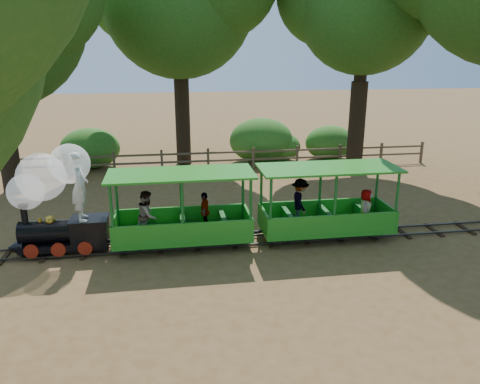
{
  "coord_description": "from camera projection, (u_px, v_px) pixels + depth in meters",
  "views": [
    {
      "loc": [
        -2.65,
        -11.87,
        5.25
      ],
      "look_at": [
        -0.75,
        0.5,
        1.33
      ],
      "focal_mm": 35.0,
      "sensor_mm": 36.0,
      "label": 1
    }
  ],
  "objects": [
    {
      "name": "ground",
      "position": [
        269.0,
        241.0,
        13.15
      ],
      "size": [
        90.0,
        90.0,
        0.0
      ],
      "primitive_type": "plane",
      "color": "brown",
      "rests_on": "ground"
    },
    {
      "name": "track",
      "position": [
        269.0,
        239.0,
        13.13
      ],
      "size": [
        22.0,
        1.0,
        0.1
      ],
      "color": "#3F3D3A",
      "rests_on": "ground"
    },
    {
      "name": "locomotive",
      "position": [
        53.0,
        193.0,
        11.88
      ],
      "size": [
        2.59,
        1.22,
        2.97
      ],
      "color": "black",
      "rests_on": "ground"
    },
    {
      "name": "carriage_front",
      "position": [
        178.0,
        219.0,
        12.5
      ],
      "size": [
        3.83,
        1.56,
        1.99
      ],
      "color": "#258F1F",
      "rests_on": "track"
    },
    {
      "name": "carriage_rear",
      "position": [
        324.0,
        210.0,
        13.16
      ],
      "size": [
        3.83,
        1.56,
        1.99
      ],
      "color": "#258F1F",
      "rests_on": "track"
    },
    {
      "name": "fence",
      "position": [
        231.0,
        157.0,
        20.52
      ],
      "size": [
        18.1,
        0.1,
        1.0
      ],
      "color": "brown",
      "rests_on": "ground"
    },
    {
      "name": "shrub_west",
      "position": [
        90.0,
        148.0,
        20.76
      ],
      "size": [
        2.61,
        2.01,
        1.81
      ],
      "primitive_type": "ellipsoid",
      "color": "#2D6B1E",
      "rests_on": "ground"
    },
    {
      "name": "shrub_mid_w",
      "position": [
        261.0,
        140.0,
        21.85
      ],
      "size": [
        2.99,
        2.3,
        2.07
      ],
      "primitive_type": "ellipsoid",
      "color": "#2D6B1E",
      "rests_on": "ground"
    },
    {
      "name": "shrub_mid_e",
      "position": [
        280.0,
        147.0,
        22.08
      ],
      "size": [
        1.99,
        1.53,
        1.37
      ],
      "primitive_type": "ellipsoid",
      "color": "#2D6B1E",
      "rests_on": "ground"
    },
    {
      "name": "shrub_east",
      "position": [
        330.0,
        143.0,
        22.4
      ],
      "size": [
        2.37,
        1.82,
        1.64
      ],
      "primitive_type": "ellipsoid",
      "color": "#2D6B1E",
      "rests_on": "ground"
    }
  ]
}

